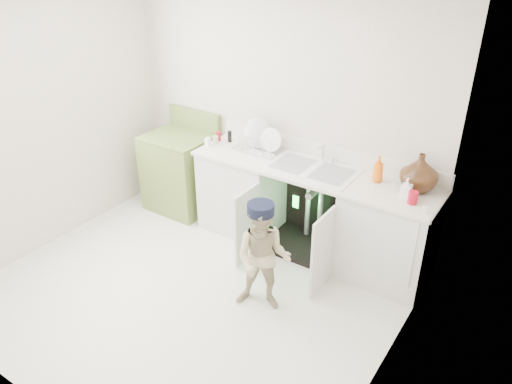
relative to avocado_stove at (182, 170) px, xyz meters
The scene contains 5 objects.
ground 1.68m from the avocado_stove, 47.08° to the right, with size 3.50×3.50×0.00m, color beige.
room_shell 1.80m from the avocado_stove, 47.08° to the right, with size 6.00×5.50×1.26m.
counter_run 1.68m from the avocado_stove, ahead, with size 2.44×1.02×1.24m.
avocado_stove is the anchor object (origin of this frame).
repair_worker 1.99m from the avocado_stove, 28.94° to the right, with size 0.58×0.91×1.00m.
Camera 1 is at (2.47, -2.63, 2.93)m, focal length 35.00 mm.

